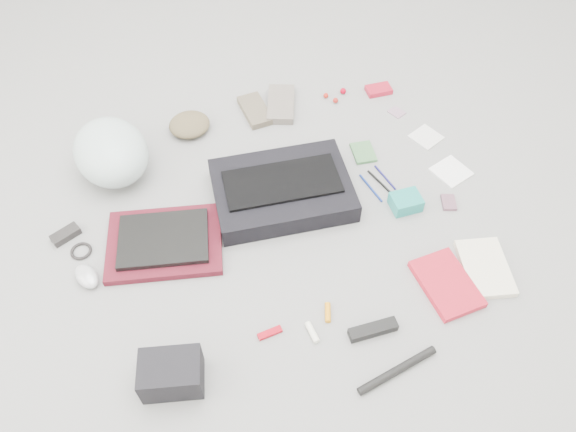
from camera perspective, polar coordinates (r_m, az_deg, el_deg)
name	(u,v)px	position (r m, az deg, el deg)	size (l,w,h in m)	color
ground_plane	(288,224)	(2.04, 0.00, -0.86)	(4.00, 4.00, 0.00)	gray
messenger_bag	(282,190)	(2.09, -0.59, 2.63)	(0.50, 0.36, 0.08)	black
bag_flap	(282,182)	(2.05, -0.60, 3.50)	(0.42, 0.19, 0.01)	black
laptop_sleeve	(165,243)	(2.02, -12.43, -2.68)	(0.40, 0.30, 0.03)	#58121F
laptop	(163,239)	(2.00, -12.54, -2.28)	(0.31, 0.23, 0.02)	black
bike_helmet	(111,152)	(2.24, -17.54, 6.21)	(0.27, 0.34, 0.21)	silver
beanie	(189,125)	(2.39, -9.98, 9.13)	(0.17, 0.16, 0.06)	brown
mitten_left	(255,110)	(2.44, -3.36, 10.66)	(0.10, 0.20, 0.03)	#655B49
mitten_right	(281,104)	(2.47, -0.73, 11.29)	(0.11, 0.22, 0.03)	slate
power_brick	(66,235)	(2.15, -21.66, -1.77)	(0.10, 0.05, 0.03)	black
cable_coil	(81,251)	(2.10, -20.28, -3.36)	(0.07, 0.07, 0.01)	black
mouse	(87,276)	(2.01, -19.76, -5.77)	(0.07, 0.11, 0.04)	#BBBBC3
camera_bag	(171,374)	(1.73, -11.76, -15.42)	(0.18, 0.13, 0.12)	black
multitool	(270,333)	(1.81, -1.86, -11.79)	(0.08, 0.02, 0.01)	#A00312
toiletry_tube_white	(312,332)	(1.81, 2.47, -11.71)	(0.02, 0.02, 0.07)	white
toiletry_tube_orange	(328,312)	(1.84, 4.06, -9.75)	(0.02, 0.02, 0.07)	orange
u_lock	(373,330)	(1.82, 8.63, -11.34)	(0.16, 0.04, 0.03)	black
bike_pump	(397,370)	(1.78, 11.04, -15.12)	(0.03, 0.03, 0.28)	black
book_red	(446,284)	(1.96, 15.80, -6.66)	(0.16, 0.24, 0.03)	red
book_white	(485,268)	(2.04, 19.38, -4.99)	(0.15, 0.23, 0.02)	silver
notepad	(363,152)	(2.29, 7.66, 6.42)	(0.08, 0.11, 0.01)	#417243
pen_blue	(371,188)	(2.17, 8.41, 2.83)	(0.01, 0.01, 0.15)	navy
pen_black	(381,183)	(2.19, 9.42, 3.30)	(0.01, 0.01, 0.15)	black
pen_navy	(385,177)	(2.21, 9.83, 3.89)	(0.01, 0.01, 0.14)	navy
accordion_wallet	(406,202)	(2.12, 11.87, 1.40)	(0.11, 0.09, 0.05)	teal
card_deck	(449,202)	(2.18, 16.01, 1.34)	(0.05, 0.07, 0.01)	#7B5164
napkin_top	(426,137)	(2.41, 13.85, 7.80)	(0.11, 0.11, 0.01)	silver
napkin_bottom	(451,172)	(2.29, 16.24, 4.36)	(0.13, 0.13, 0.01)	white
lollipop_a	(326,95)	(2.53, 3.87, 12.12)	(0.02, 0.02, 0.02)	red
lollipop_b	(335,100)	(2.50, 4.85, 11.63)	(0.02, 0.02, 0.02)	#A11C16
lollipop_c	(343,91)	(2.55, 5.61, 12.52)	(0.03, 0.03, 0.03)	#A30016
altoids_tin	(379,90)	(2.58, 9.19, 12.54)	(0.11, 0.07, 0.02)	red
stamp_sheet	(397,112)	(2.49, 10.98, 10.31)	(0.05, 0.06, 0.00)	#A07894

